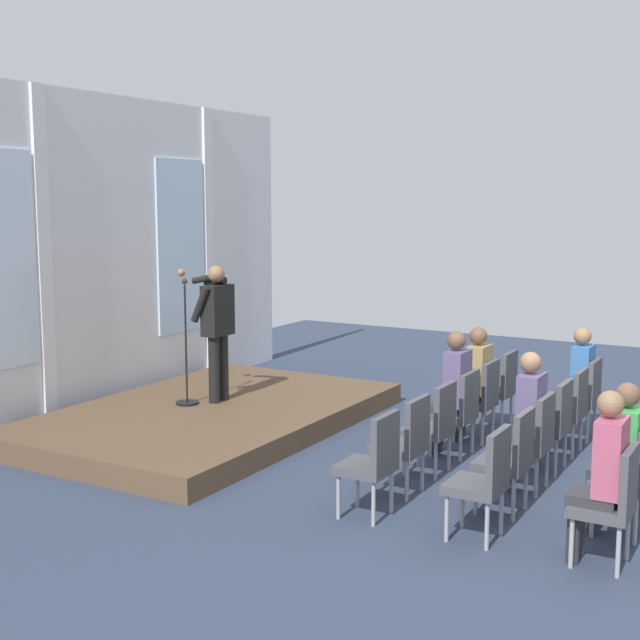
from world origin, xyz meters
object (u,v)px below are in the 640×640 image
at_px(chair_r0_c1, 406,439).
at_px(chair_r1_c4, 569,406).
at_px(chair_r1_c3, 552,420).
at_px(chair_r2_c1, 630,473).
at_px(audience_r2_c1, 620,450).
at_px(chair_r1_c1, 511,455).
at_px(chair_r0_c0, 373,459).
at_px(speaker, 217,323).
at_px(chair_r0_c5, 500,384).
at_px(audience_r1_c2, 526,414).
at_px(chair_r1_c0, 485,477).
at_px(chair_r1_c5, 584,394).
at_px(audience_r0_c3, 453,387).
at_px(chair_r0_c2, 434,423).
at_px(chair_r0_c3, 459,408).
at_px(audience_r1_c5, 578,377).
at_px(audience_r2_c0, 603,469).
at_px(audience_r0_c4, 474,378).
at_px(chair_r2_c0, 613,498).
at_px(chair_r1_c2, 533,436).
at_px(mic_stand, 187,377).
at_px(chair_r0_c4, 481,396).

distance_m(chair_r0_c1, chair_r1_c4, 2.30).
relative_size(chair_r1_c3, chair_r1_c4, 1.00).
bearing_deg(chair_r2_c1, audience_r2_c1, 90.00).
bearing_deg(chair_r1_c4, chair_r1_c1, 180.00).
bearing_deg(chair_r0_c0, speaker, 57.79).
bearing_deg(chair_r0_c5, chair_r1_c1, -160.02).
bearing_deg(audience_r1_c2, chair_r1_c1, -173.38).
height_order(chair_r1_c0, chair_r1_c5, same).
bearing_deg(chair_r2_c1, audience_r0_c3, 56.51).
xyz_separation_m(audience_r1_c2, chair_r1_c3, (0.69, -0.08, -0.21)).
relative_size(chair_r0_c2, chair_r0_c3, 1.00).
xyz_separation_m(chair_r0_c0, audience_r1_c2, (1.38, -0.92, 0.21)).
bearing_deg(chair_r2_c1, chair_r1_c4, 25.87).
height_order(chair_r0_c5, audience_r1_c2, audience_r1_c2).
height_order(audience_r1_c5, audience_r2_c0, audience_r2_c0).
bearing_deg(audience_r0_c4, audience_r2_c0, -143.95).
xyz_separation_m(audience_r0_c4, chair_r2_c0, (-2.76, -2.09, -0.20)).
relative_size(chair_r0_c5, chair_r1_c4, 1.00).
height_order(chair_r0_c5, chair_r1_c0, same).
bearing_deg(speaker, chair_r0_c2, -100.90).
height_order(chair_r0_c3, chair_r1_c0, same).
xyz_separation_m(chair_r0_c3, audience_r1_c5, (1.38, -0.92, 0.19)).
bearing_deg(chair_r1_c2, chair_r1_c4, 0.00).
relative_size(audience_r1_c2, chair_r1_c4, 1.43).
xyz_separation_m(audience_r0_c3, chair_r1_c5, (1.38, -1.08, -0.22)).
relative_size(audience_r1_c2, audience_r1_c5, 1.03).
height_order(audience_r0_c4, chair_r2_c0, audience_r0_c4).
xyz_separation_m(chair_r1_c3, chair_r2_c1, (-1.38, -1.00, 0.00)).
xyz_separation_m(mic_stand, chair_r1_c1, (-0.97, -4.39, -0.06)).
distance_m(chair_r0_c0, chair_r2_c1, 2.12).
distance_m(audience_r0_c3, chair_r0_c5, 1.40).
distance_m(audience_r0_c4, chair_r1_c5, 1.30).
xyz_separation_m(speaker, chair_r0_c0, (-1.99, -3.15, -0.71)).
height_order(chair_r0_c4, chair_r1_c4, same).
xyz_separation_m(audience_r1_c5, chair_r2_c1, (-2.76, -1.09, -0.19)).
bearing_deg(chair_r0_c1, chair_r2_c0, -108.97).
xyz_separation_m(audience_r0_c4, audience_r1_c5, (0.69, -1.00, -0.01)).
bearing_deg(chair_r2_c1, chair_r0_c4, 44.12).
bearing_deg(chair_r1_c5, chair_r0_c0, 163.78).
distance_m(chair_r0_c1, chair_r0_c4, 2.07).
bearing_deg(chair_r1_c3, chair_r1_c1, 180.00).
relative_size(audience_r0_c4, audience_r2_c1, 1.03).
bearing_deg(chair_r1_c1, audience_r1_c5, 1.70).
distance_m(mic_stand, chair_r0_c0, 3.77).
relative_size(chair_r0_c3, audience_r0_c3, 0.69).
bearing_deg(audience_r1_c2, chair_r0_c2, 90.00).
distance_m(audience_r0_c4, chair_r0_c5, 0.72).
height_order(audience_r0_c3, audience_r2_c1, audience_r0_c3).
xyz_separation_m(chair_r0_c5, chair_r2_c1, (-2.76, -2.01, 0.00)).
xyz_separation_m(chair_r1_c4, audience_r2_c0, (-2.76, -0.92, 0.22)).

